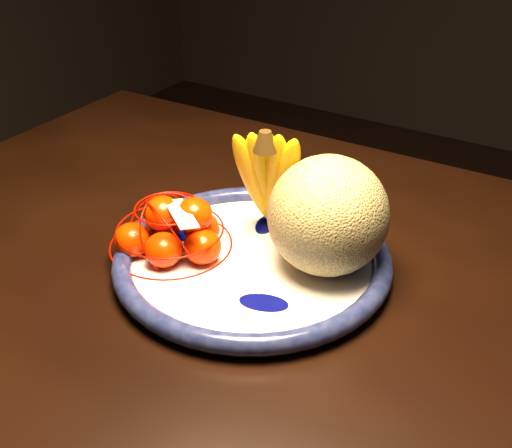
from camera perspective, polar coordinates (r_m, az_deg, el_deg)
The scene contains 6 objects.
dining_table at distance 0.97m, azimuth 4.56°, elevation -8.24°, with size 1.51×0.92×0.75m.
fruit_bowl at distance 0.92m, azimuth -0.33°, elevation -3.17°, with size 0.40×0.40×0.03m.
cantaloupe at distance 0.87m, azimuth 6.41°, elevation 0.76°, with size 0.17×0.17×0.17m, color olive.
banana_bunch at distance 0.94m, azimuth 1.17°, elevation 4.41°, with size 0.12×0.13×0.20m.
mandarin_bag at distance 0.93m, azimuth -7.35°, elevation -0.67°, with size 0.22×0.22×0.11m.
price_tag at distance 0.88m, azimuth -6.65°, elevation 0.91°, with size 0.07×0.03×0.00m, color white.
Camera 1 is at (0.41, -0.77, 1.29)m, focal length 45.00 mm.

